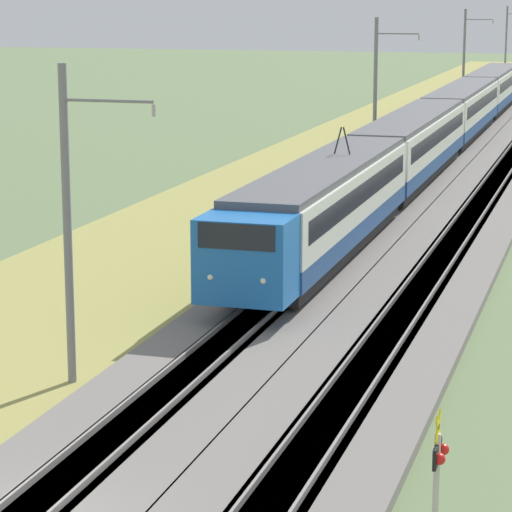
# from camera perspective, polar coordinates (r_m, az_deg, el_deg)

# --- Properties ---
(ballast_main) EXTENTS (240.00, 4.40, 0.30)m
(ballast_main) POSITION_cam_1_polar(r_m,az_deg,el_deg) (70.12, 7.96, 4.00)
(ballast_main) COLOR slate
(ballast_main) RESTS_ON ground
(ballast_adjacent) EXTENTS (240.00, 4.40, 0.30)m
(ballast_adjacent) POSITION_cam_1_polar(r_m,az_deg,el_deg) (69.61, 11.51, 3.82)
(ballast_adjacent) COLOR slate
(ballast_adjacent) RESTS_ON ground
(track_main) EXTENTS (240.00, 1.57, 0.45)m
(track_main) POSITION_cam_1_polar(r_m,az_deg,el_deg) (70.11, 7.96, 4.01)
(track_main) COLOR #4C4238
(track_main) RESTS_ON ground
(track_adjacent) EXTENTS (240.00, 1.57, 0.45)m
(track_adjacent) POSITION_cam_1_polar(r_m,az_deg,el_deg) (69.61, 11.51, 3.83)
(track_adjacent) COLOR #4C4238
(track_adjacent) RESTS_ON ground
(grass_verge) EXTENTS (240.00, 12.43, 0.12)m
(grass_verge) POSITION_cam_1_polar(r_m,az_deg,el_deg) (71.15, 3.58, 4.14)
(grass_verge) COLOR #99934C
(grass_verge) RESTS_ON ground
(passenger_train) EXTENTS (83.42, 2.96, 4.88)m
(passenger_train) POSITION_cam_1_polar(r_m,az_deg,el_deg) (75.78, 8.71, 6.20)
(passenger_train) COLOR blue
(passenger_train) RESTS_ON ground
(crossing_signal_far) EXTENTS (0.70, 0.23, 3.25)m
(crossing_signal_far) POSITION_cam_1_polar(r_m,az_deg,el_deg) (20.71, 8.52, -10.63)
(crossing_signal_far) COLOR beige
(crossing_signal_far) RESTS_ON ground
(catenary_mast_near) EXTENTS (0.22, 2.56, 8.33)m
(catenary_mast_near) POSITION_cam_1_polar(r_m,az_deg,el_deg) (30.98, -8.77, 1.51)
(catenary_mast_near) COLOR slate
(catenary_mast_near) RESTS_ON ground
(catenary_mast_mid) EXTENTS (0.22, 2.56, 8.78)m
(catenary_mast_mid) POSITION_cam_1_polar(r_m,az_deg,el_deg) (69.32, 5.68, 7.61)
(catenary_mast_mid) COLOR slate
(catenary_mast_mid) RESTS_ON ground
(catenary_mast_far) EXTENTS (0.22, 2.56, 8.83)m
(catenary_mast_far) POSITION_cam_1_polar(r_m,az_deg,el_deg) (109.15, 9.79, 9.15)
(catenary_mast_far) COLOR slate
(catenary_mast_far) RESTS_ON ground
(catenary_mast_distant) EXTENTS (0.22, 2.56, 8.75)m
(catenary_mast_distant) POSITION_cam_1_polar(r_m,az_deg,el_deg) (149.26, 11.71, 9.82)
(catenary_mast_distant) COLOR slate
(catenary_mast_distant) RESTS_ON ground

